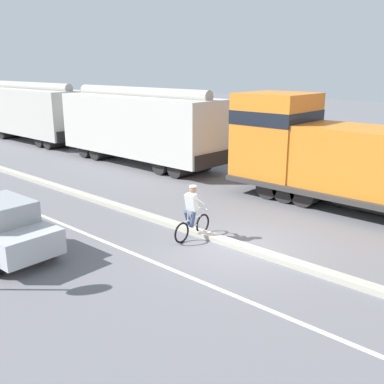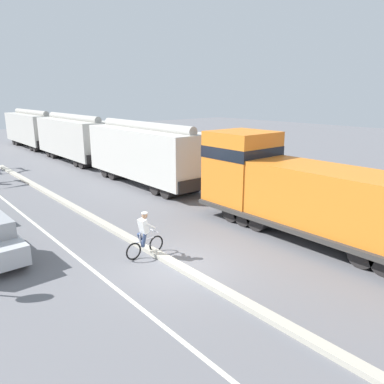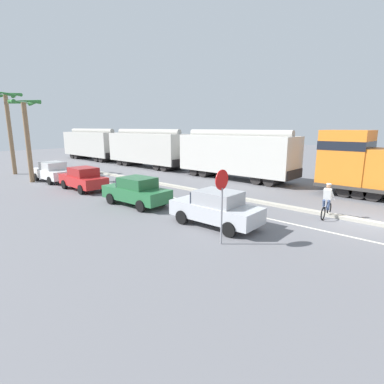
{
  "view_description": "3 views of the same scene",
  "coord_description": "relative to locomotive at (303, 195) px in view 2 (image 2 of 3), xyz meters",
  "views": [
    {
      "loc": [
        -10.16,
        -7.48,
        5.26
      ],
      "look_at": [
        0.17,
        1.95,
        1.32
      ],
      "focal_mm": 42.0,
      "sensor_mm": 36.0,
      "label": 1
    },
    {
      "loc": [
        -7.35,
        -9.71,
        5.97
      ],
      "look_at": [
        3.12,
        2.85,
        1.63
      ],
      "focal_mm": 35.0,
      "sensor_mm": 36.0,
      "label": 2
    },
    {
      "loc": [
        -15.34,
        -3.12,
        4.4
      ],
      "look_at": [
        -3.83,
        7.26,
        1.02
      ],
      "focal_mm": 28.0,
      "sensor_mm": 36.0,
      "label": 3
    }
  ],
  "objects": [
    {
      "name": "lane_stripe",
      "position": [
        -8.43,
        7.01,
        -1.79
      ],
      "size": [
        0.14,
        36.0,
        0.01
      ],
      "primitive_type": "cube",
      "color": "silver",
      "rests_on": "ground"
    },
    {
      "name": "locomotive",
      "position": [
        0.0,
        0.0,
        0.0
      ],
      "size": [
        3.1,
        11.61,
        4.2
      ],
      "color": "orange",
      "rests_on": "ground"
    },
    {
      "name": "median_curb",
      "position": [
        -6.03,
        7.01,
        -1.72
      ],
      "size": [
        0.36,
        36.0,
        0.16
      ],
      "primitive_type": "cube",
      "color": "#B2AD9E",
      "rests_on": "ground"
    },
    {
      "name": "hopper_car_trailing",
      "position": [
        0.0,
        35.36,
        0.28
      ],
      "size": [
        2.9,
        10.6,
        4.18
      ],
      "color": "#AFADA5",
      "rests_on": "ground"
    },
    {
      "name": "hopper_car_lead",
      "position": [
        0.0,
        12.16,
        0.28
      ],
      "size": [
        2.9,
        10.6,
        4.18
      ],
      "color": "beige",
      "rests_on": "ground"
    },
    {
      "name": "hopper_car_middle",
      "position": [
        0.0,
        23.76,
        0.28
      ],
      "size": [
        2.9,
        10.6,
        4.18
      ],
      "color": "#B6B3AC",
      "rests_on": "ground"
    },
    {
      "name": "ground_plane",
      "position": [
        -6.03,
        1.01,
        -1.8
      ],
      "size": [
        120.0,
        120.0,
        0.0
      ],
      "primitive_type": "plane",
      "color": "slate"
    },
    {
      "name": "cyclist",
      "position": [
        -6.37,
        2.49,
        -0.98
      ],
      "size": [
        1.71,
        0.48,
        1.71
      ],
      "color": "black",
      "rests_on": "ground"
    }
  ]
}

